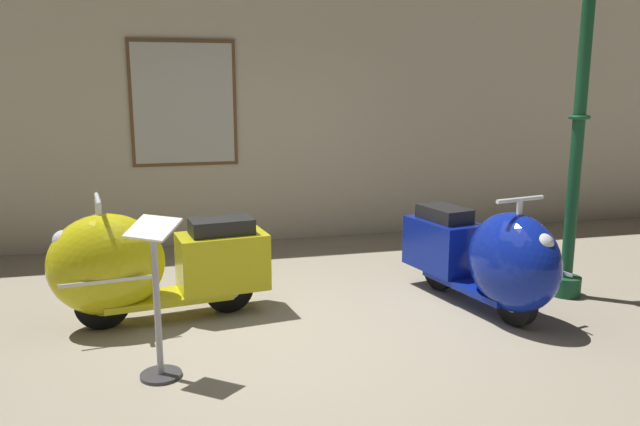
# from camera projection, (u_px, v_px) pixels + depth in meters

# --- Properties ---
(ground_plane) EXTENTS (60.00, 60.00, 0.00)m
(ground_plane) POSITION_uv_depth(u_px,v_px,m) (302.00, 341.00, 4.83)
(ground_plane) COLOR gray
(showroom_back_wall) EXTENTS (18.00, 0.24, 3.76)m
(showroom_back_wall) POSITION_uv_depth(u_px,v_px,m) (242.00, 90.00, 7.61)
(showroom_back_wall) COLOR #BCB29E
(showroom_back_wall) RESTS_ON ground
(scooter_0) EXTENTS (1.82, 0.73, 1.08)m
(scooter_0) POSITION_uv_depth(u_px,v_px,m) (144.00, 265.00, 5.12)
(scooter_0) COLOR black
(scooter_0) RESTS_ON ground
(scooter_1) EXTENTS (0.85, 1.81, 1.07)m
(scooter_1) POSITION_uv_depth(u_px,v_px,m) (489.00, 258.00, 5.36)
(scooter_1) COLOR black
(scooter_1) RESTS_ON ground
(lamppost) EXTENTS (0.30, 0.30, 3.16)m
(lamppost) POSITION_uv_depth(u_px,v_px,m) (581.00, 101.00, 5.52)
(lamppost) COLOR #144728
(lamppost) RESTS_ON ground
(info_stanchion) EXTENTS (0.39, 0.37, 1.10)m
(info_stanchion) POSITION_uv_depth(u_px,v_px,m) (158.00, 313.00, 4.15)
(info_stanchion) COLOR #333338
(info_stanchion) RESTS_ON ground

